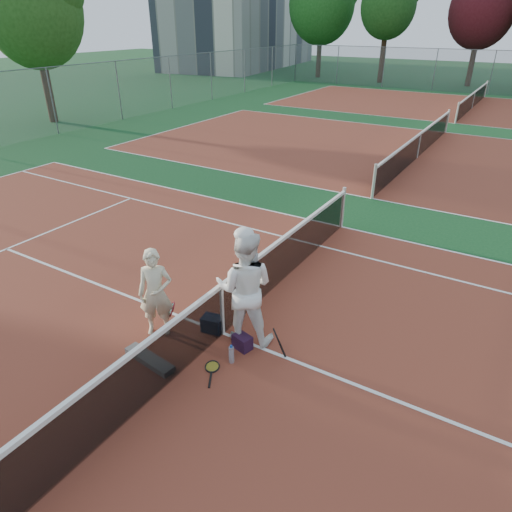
{
  "coord_description": "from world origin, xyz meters",
  "views": [
    {
      "loc": [
        3.9,
        -5.26,
        4.94
      ],
      "look_at": [
        0.0,
        1.12,
        1.05
      ],
      "focal_mm": 32.0,
      "sensor_mm": 36.0,
      "label": 1
    }
  ],
  "objects_px": {
    "sports_bag_purple": "(242,342)",
    "net_main": "(222,309)",
    "player_a": "(156,293)",
    "racket_black_held": "(276,344)",
    "racket_spare": "(212,367)",
    "sports_bag_navy": "(213,324)",
    "player_b": "(245,288)",
    "water_bottle": "(231,355)",
    "racket_red": "(172,316)"
  },
  "relations": [
    {
      "from": "sports_bag_purple",
      "to": "net_main",
      "type": "bearing_deg",
      "value": 162.62
    },
    {
      "from": "net_main",
      "to": "player_a",
      "type": "bearing_deg",
      "value": -151.16
    },
    {
      "from": "racket_black_held",
      "to": "racket_spare",
      "type": "bearing_deg",
      "value": 0.36
    },
    {
      "from": "sports_bag_navy",
      "to": "sports_bag_purple",
      "type": "height_order",
      "value": "sports_bag_navy"
    },
    {
      "from": "player_b",
      "to": "racket_spare",
      "type": "distance_m",
      "value": 1.36
    },
    {
      "from": "sports_bag_navy",
      "to": "water_bottle",
      "type": "bearing_deg",
      "value": -34.74
    },
    {
      "from": "net_main",
      "to": "player_a",
      "type": "height_order",
      "value": "player_a"
    },
    {
      "from": "net_main",
      "to": "racket_red",
      "type": "relative_size",
      "value": 19.52
    },
    {
      "from": "sports_bag_navy",
      "to": "racket_spare",
      "type": "bearing_deg",
      "value": -54.45
    },
    {
      "from": "racket_red",
      "to": "water_bottle",
      "type": "relative_size",
      "value": 1.87
    },
    {
      "from": "racket_spare",
      "to": "sports_bag_navy",
      "type": "distance_m",
      "value": 0.98
    },
    {
      "from": "net_main",
      "to": "sports_bag_navy",
      "type": "bearing_deg",
      "value": -172.8
    },
    {
      "from": "racket_red",
      "to": "sports_bag_purple",
      "type": "relative_size",
      "value": 1.8
    },
    {
      "from": "net_main",
      "to": "racket_black_held",
      "type": "relative_size",
      "value": 19.08
    },
    {
      "from": "racket_red",
      "to": "player_b",
      "type": "bearing_deg",
      "value": -21.07
    },
    {
      "from": "player_a",
      "to": "racket_red",
      "type": "bearing_deg",
      "value": 15.28
    },
    {
      "from": "water_bottle",
      "to": "racket_red",
      "type": "bearing_deg",
      "value": 172.27
    },
    {
      "from": "racket_black_held",
      "to": "sports_bag_navy",
      "type": "height_order",
      "value": "racket_black_held"
    },
    {
      "from": "racket_red",
      "to": "sports_bag_navy",
      "type": "height_order",
      "value": "racket_red"
    },
    {
      "from": "racket_black_held",
      "to": "water_bottle",
      "type": "distance_m",
      "value": 0.74
    },
    {
      "from": "player_b",
      "to": "racket_red",
      "type": "bearing_deg",
      "value": -0.97
    },
    {
      "from": "sports_bag_purple",
      "to": "racket_spare",
      "type": "bearing_deg",
      "value": -102.82
    },
    {
      "from": "player_a",
      "to": "racket_black_held",
      "type": "distance_m",
      "value": 2.22
    },
    {
      "from": "player_a",
      "to": "water_bottle",
      "type": "xyz_separation_m",
      "value": [
        1.54,
        -0.01,
        -0.66
      ]
    },
    {
      "from": "net_main",
      "to": "player_b",
      "type": "bearing_deg",
      "value": 13.65
    },
    {
      "from": "net_main",
      "to": "player_b",
      "type": "distance_m",
      "value": 0.66
    },
    {
      "from": "net_main",
      "to": "water_bottle",
      "type": "height_order",
      "value": "net_main"
    },
    {
      "from": "player_b",
      "to": "sports_bag_purple",
      "type": "xyz_separation_m",
      "value": [
        0.11,
        -0.26,
        -0.89
      ]
    },
    {
      "from": "player_a",
      "to": "racket_black_held",
      "type": "bearing_deg",
      "value": -20.46
    },
    {
      "from": "player_a",
      "to": "racket_black_held",
      "type": "height_order",
      "value": "player_a"
    },
    {
      "from": "racket_red",
      "to": "sports_bag_purple",
      "type": "bearing_deg",
      "value": -33.04
    },
    {
      "from": "water_bottle",
      "to": "net_main",
      "type": "bearing_deg",
      "value": 135.29
    },
    {
      "from": "sports_bag_navy",
      "to": "sports_bag_purple",
      "type": "relative_size",
      "value": 1.18
    },
    {
      "from": "player_b",
      "to": "racket_red",
      "type": "relative_size",
      "value": 3.61
    },
    {
      "from": "racket_spare",
      "to": "water_bottle",
      "type": "relative_size",
      "value": 2.0
    },
    {
      "from": "racket_black_held",
      "to": "sports_bag_purple",
      "type": "xyz_separation_m",
      "value": [
        -0.61,
        -0.07,
        -0.16
      ]
    },
    {
      "from": "player_a",
      "to": "water_bottle",
      "type": "height_order",
      "value": "player_a"
    },
    {
      "from": "racket_black_held",
      "to": "racket_spare",
      "type": "distance_m",
      "value": 1.09
    },
    {
      "from": "player_a",
      "to": "water_bottle",
      "type": "relative_size",
      "value": 5.39
    },
    {
      "from": "net_main",
      "to": "racket_spare",
      "type": "relative_size",
      "value": 18.3
    },
    {
      "from": "net_main",
      "to": "racket_spare",
      "type": "height_order",
      "value": "net_main"
    },
    {
      "from": "sports_bag_navy",
      "to": "racket_red",
      "type": "bearing_deg",
      "value": -151.4
    },
    {
      "from": "racket_spare",
      "to": "water_bottle",
      "type": "distance_m",
      "value": 0.36
    },
    {
      "from": "racket_black_held",
      "to": "water_bottle",
      "type": "xyz_separation_m",
      "value": [
        -0.57,
        -0.46,
        -0.14
      ]
    },
    {
      "from": "player_a",
      "to": "sports_bag_navy",
      "type": "height_order",
      "value": "player_a"
    },
    {
      "from": "net_main",
      "to": "racket_red",
      "type": "height_order",
      "value": "net_main"
    },
    {
      "from": "racket_red",
      "to": "sports_bag_navy",
      "type": "xyz_separation_m",
      "value": [
        0.62,
        0.34,
        -0.14
      ]
    },
    {
      "from": "player_a",
      "to": "player_b",
      "type": "relative_size",
      "value": 0.8
    },
    {
      "from": "net_main",
      "to": "racket_red",
      "type": "bearing_deg",
      "value": -156.12
    },
    {
      "from": "sports_bag_purple",
      "to": "sports_bag_navy",
      "type": "bearing_deg",
      "value": 169.29
    }
  ]
}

